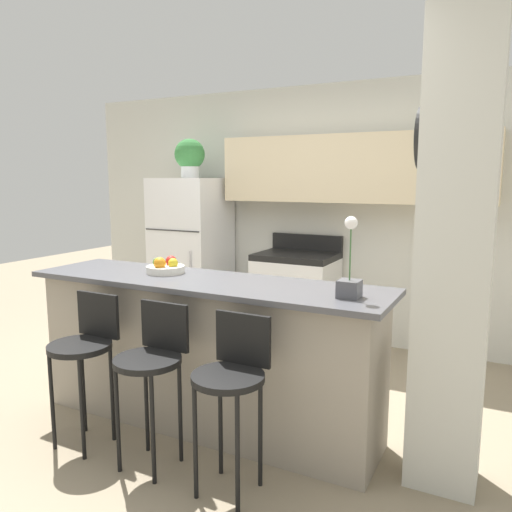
# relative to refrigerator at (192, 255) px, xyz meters

# --- Properties ---
(ground_plane) EXTENTS (14.00, 14.00, 0.00)m
(ground_plane) POSITION_rel_refrigerator_xyz_m (1.31, -1.76, -0.82)
(ground_plane) COLOR gray
(wall_back) EXTENTS (5.60, 0.38, 2.55)m
(wall_back) POSITION_rel_refrigerator_xyz_m (1.44, 0.32, 0.63)
(wall_back) COLOR silver
(wall_back) RESTS_ON ground_plane
(pillar_right) EXTENTS (0.38, 0.32, 2.55)m
(pillar_right) POSITION_rel_refrigerator_xyz_m (2.80, -1.71, 0.46)
(pillar_right) COLOR silver
(pillar_right) RESTS_ON ground_plane
(counter_bar) EXTENTS (2.44, 0.64, 0.99)m
(counter_bar) POSITION_rel_refrigerator_xyz_m (1.31, -1.76, -0.32)
(counter_bar) COLOR gray
(counter_bar) RESTS_ON ground_plane
(refrigerator) EXTENTS (0.69, 0.70, 1.64)m
(refrigerator) POSITION_rel_refrigerator_xyz_m (0.00, 0.00, 0.00)
(refrigerator) COLOR white
(refrigerator) RESTS_ON ground_plane
(stove_range) EXTENTS (0.76, 0.59, 1.07)m
(stove_range) POSITION_rel_refrigerator_xyz_m (1.20, 0.06, -0.36)
(stove_range) COLOR white
(stove_range) RESTS_ON ground_plane
(bar_stool_left) EXTENTS (0.38, 0.38, 0.93)m
(bar_stool_left) POSITION_rel_refrigerator_xyz_m (0.79, -2.29, -0.20)
(bar_stool_left) COLOR black
(bar_stool_left) RESTS_ON ground_plane
(bar_stool_mid) EXTENTS (0.38, 0.38, 0.93)m
(bar_stool_mid) POSITION_rel_refrigerator_xyz_m (1.31, -2.29, -0.20)
(bar_stool_mid) COLOR black
(bar_stool_mid) RESTS_ON ground_plane
(bar_stool_right) EXTENTS (0.38, 0.38, 0.93)m
(bar_stool_right) POSITION_rel_refrigerator_xyz_m (1.82, -2.29, -0.20)
(bar_stool_right) COLOR black
(bar_stool_right) RESTS_ON ground_plane
(potted_plant_on_fridge) EXTENTS (0.32, 0.32, 0.41)m
(potted_plant_on_fridge) POSITION_rel_refrigerator_xyz_m (-0.00, 0.00, 1.04)
(potted_plant_on_fridge) COLOR silver
(potted_plant_on_fridge) RESTS_ON refrigerator
(orchid_vase) EXTENTS (0.12, 0.12, 0.44)m
(orchid_vase) POSITION_rel_refrigerator_xyz_m (2.29, -1.82, 0.29)
(orchid_vase) COLOR #4C4C51
(orchid_vase) RESTS_ON counter_bar
(fruit_bowl) EXTENTS (0.26, 0.26, 0.12)m
(fruit_bowl) POSITION_rel_refrigerator_xyz_m (0.95, -1.70, 0.21)
(fruit_bowl) COLOR silver
(fruit_bowl) RESTS_ON counter_bar
(trash_bin) EXTENTS (0.28, 0.28, 0.38)m
(trash_bin) POSITION_rel_refrigerator_xyz_m (0.57, -0.24, -0.63)
(trash_bin) COLOR #59595B
(trash_bin) RESTS_ON ground_plane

